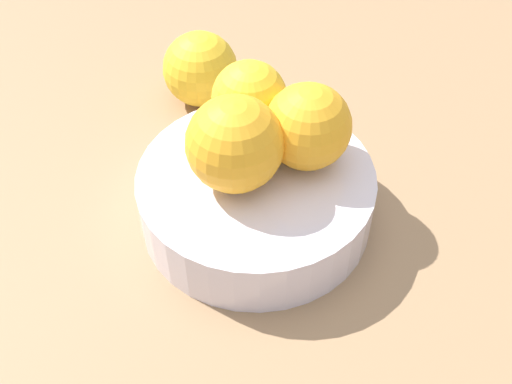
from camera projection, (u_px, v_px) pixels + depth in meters
The scene contains 6 objects.
ground_plane at pixel (256, 223), 54.25cm from camera, with size 110.00×110.00×2.00cm, color #997551.
fruit_bowl at pixel (256, 197), 51.79cm from camera, with size 19.24×19.24×4.98cm.
orange_in_bowl_0 at pixel (235, 144), 46.83cm from camera, with size 7.52×7.52×7.52cm, color #F9A823.
orange_in_bowl_1 at pixel (308, 126), 48.63cm from camera, with size 6.93×6.93×6.93cm, color #F9A823.
orange_in_bowl_2 at pixel (249, 98), 51.57cm from camera, with size 6.28×6.28×6.28cm, color yellow.
orange_loose_0 at pixel (200, 69), 61.70cm from camera, with size 7.40×7.40×7.40cm, color yellow.
Camera 1 is at (29.78, 18.52, 40.48)cm, focal length 44.04 mm.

